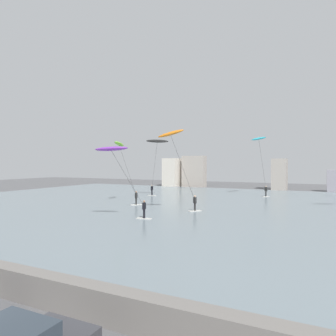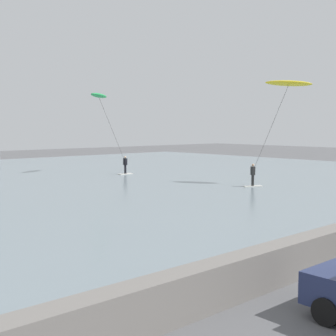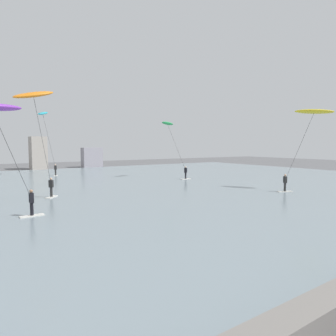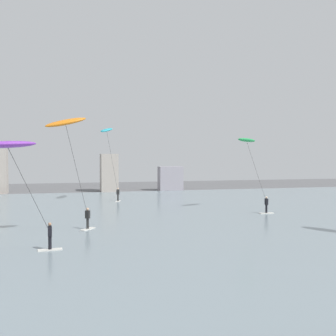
# 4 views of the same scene
# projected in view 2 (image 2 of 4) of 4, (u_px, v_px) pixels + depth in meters

# --- Properties ---
(seawall_barrier) EXTENTS (60.00, 0.70, 1.12)m
(seawall_barrier) POSITION_uv_depth(u_px,v_px,m) (299.00, 256.00, 13.92)
(seawall_barrier) COLOR slate
(seawall_barrier) RESTS_ON ground
(kitesurfer_yellow) EXTENTS (5.51, 3.56, 7.90)m
(kitesurfer_yellow) POSITION_uv_depth(u_px,v_px,m) (286.00, 91.00, 34.80)
(kitesurfer_yellow) COLOR silver
(kitesurfer_yellow) RESTS_ON water_bay
(kitesurfer_green) EXTENTS (2.97, 4.70, 7.47)m
(kitesurfer_green) POSITION_uv_depth(u_px,v_px,m) (102.00, 103.00, 43.65)
(kitesurfer_green) COLOR silver
(kitesurfer_green) RESTS_ON water_bay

